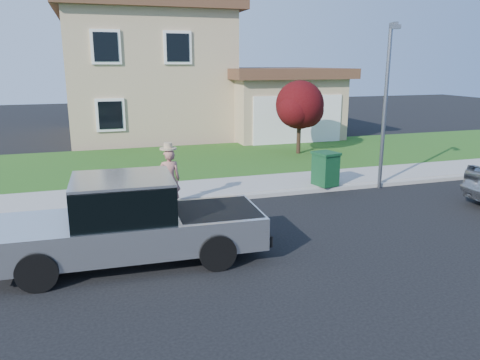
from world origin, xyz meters
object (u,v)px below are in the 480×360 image
at_px(pickup_truck, 130,223).
at_px(street_lamp, 386,97).
at_px(ornamental_tree, 300,107).
at_px(trash_bin, 325,168).
at_px(woman, 169,178).

relative_size(pickup_truck, street_lamp, 1.07).
bearing_deg(street_lamp, pickup_truck, -137.97).
height_order(ornamental_tree, trash_bin, ornamental_tree).
relative_size(ornamental_tree, street_lamp, 0.61).
height_order(ornamental_tree, street_lamp, street_lamp).
distance_m(woman, trash_bin, 5.06).
xyz_separation_m(ornamental_tree, street_lamp, (0.17, -5.81, 0.80)).
bearing_deg(pickup_truck, trash_bin, 33.04).
distance_m(trash_bin, street_lamp, 2.84).
bearing_deg(street_lamp, ornamental_tree, 111.00).
height_order(woman, trash_bin, woman).
height_order(pickup_truck, trash_bin, pickup_truck).
height_order(pickup_truck, woman, woman).
bearing_deg(ornamental_tree, trash_bin, -106.29).
bearing_deg(ornamental_tree, pickup_truck, -130.70).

